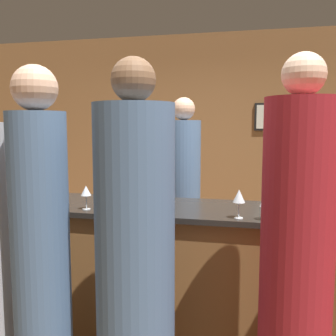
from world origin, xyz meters
name	(u,v)px	position (x,y,z in m)	size (l,w,h in m)	color
back_wall	(208,144)	(0.00, 2.42, 1.40)	(8.00, 0.08, 2.80)	olive
bar_counter	(167,283)	(0.00, 0.00, 0.55)	(2.89, 0.63, 1.10)	brown
bartender	(183,210)	(-0.03, 0.80, 0.89)	(0.30, 0.30, 1.89)	#4C6B93
guest_1	(296,281)	(0.77, -0.68, 0.92)	(0.33, 0.33, 1.96)	maroon
guest_2	(42,264)	(-0.49, -0.76, 0.93)	(0.30, 0.30, 1.94)	#4C6B93
guest_3	(135,277)	(0.02, -0.76, 0.91)	(0.38, 0.38, 1.96)	#4C6B93
wine_bottle_0	(117,194)	(-0.26, -0.25, 1.22)	(0.08, 0.08, 0.32)	black
wine_glass_1	(239,197)	(0.49, -0.24, 1.22)	(0.07, 0.07, 0.17)	silver
wine_glass_2	(86,192)	(-0.49, -0.22, 1.21)	(0.07, 0.07, 0.16)	silver
wine_glass_3	(266,201)	(0.65, -0.25, 1.21)	(0.07, 0.07, 0.16)	silver
wine_glass_4	(278,198)	(0.72, -0.13, 1.21)	(0.06, 0.06, 0.15)	silver
wine_glass_6	(8,183)	(-1.20, -0.03, 1.22)	(0.08, 0.08, 0.16)	silver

